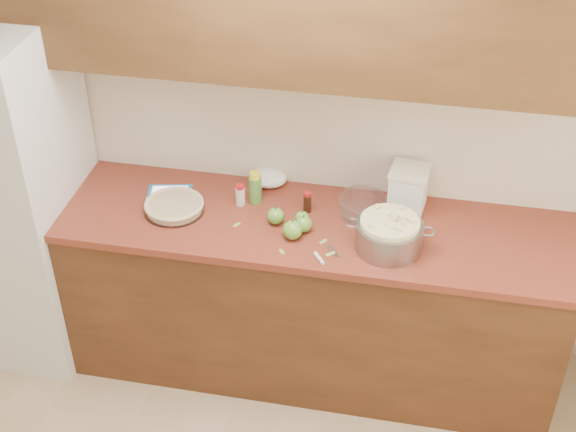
% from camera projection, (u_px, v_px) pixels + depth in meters
% --- Properties ---
extents(room_shell, '(3.60, 3.60, 3.60)m').
position_uv_depth(room_shell, '(198.00, 407.00, 2.36)').
color(room_shell, tan).
rests_on(room_shell, ground).
extents(counter_run, '(2.64, 0.68, 0.92)m').
position_uv_depth(counter_run, '(291.00, 294.00, 4.03)').
color(counter_run, '#5C3119').
rests_on(counter_run, ground).
extents(fridge, '(0.70, 0.70, 1.80)m').
position_uv_depth(fridge, '(5.00, 195.00, 3.97)').
color(fridge, silver).
rests_on(fridge, ground).
extents(pie, '(0.29, 0.29, 0.05)m').
position_uv_depth(pie, '(174.00, 206.00, 3.81)').
color(pie, silver).
rests_on(pie, counter_run).
extents(colander, '(0.40, 0.30, 0.15)m').
position_uv_depth(colander, '(389.00, 234.00, 3.55)').
color(colander, gray).
rests_on(colander, counter_run).
extents(flour_canister, '(0.20, 0.20, 0.22)m').
position_uv_depth(flour_canister, '(408.00, 189.00, 3.78)').
color(flour_canister, white).
rests_on(flour_canister, counter_run).
extents(tablet, '(0.24, 0.20, 0.02)m').
position_uv_depth(tablet, '(169.00, 195.00, 3.92)').
color(tablet, teal).
rests_on(tablet, counter_run).
extents(paring_knife, '(0.11, 0.15, 0.02)m').
position_uv_depth(paring_knife, '(321.00, 257.00, 3.53)').
color(paring_knife, gray).
rests_on(paring_knife, counter_run).
extents(lemon_bottle, '(0.06, 0.06, 0.17)m').
position_uv_depth(lemon_bottle, '(255.00, 188.00, 3.84)').
color(lemon_bottle, '#4C8C38').
rests_on(lemon_bottle, counter_run).
extents(cinnamon_shaker, '(0.05, 0.05, 0.11)m').
position_uv_depth(cinnamon_shaker, '(240.00, 195.00, 3.83)').
color(cinnamon_shaker, beige).
rests_on(cinnamon_shaker, counter_run).
extents(vanilla_bottle, '(0.04, 0.04, 0.11)m').
position_uv_depth(vanilla_bottle, '(307.00, 202.00, 3.79)').
color(vanilla_bottle, black).
rests_on(vanilla_bottle, counter_run).
extents(mixing_bowl, '(0.23, 0.23, 0.09)m').
position_uv_depth(mixing_bowl, '(362.00, 205.00, 3.78)').
color(mixing_bowl, silver).
rests_on(mixing_bowl, counter_run).
extents(paper_towel, '(0.20, 0.17, 0.08)m').
position_uv_depth(paper_towel, '(268.00, 178.00, 3.98)').
color(paper_towel, white).
rests_on(paper_towel, counter_run).
extents(apple_left, '(0.08, 0.08, 0.09)m').
position_uv_depth(apple_left, '(276.00, 216.00, 3.72)').
color(apple_left, '#5C9732').
rests_on(apple_left, counter_run).
extents(apple_center, '(0.07, 0.07, 0.08)m').
position_uv_depth(apple_center, '(302.00, 218.00, 3.71)').
color(apple_center, '#5C9732').
rests_on(apple_center, counter_run).
extents(apple_front, '(0.09, 0.09, 0.10)m').
position_uv_depth(apple_front, '(293.00, 230.00, 3.62)').
color(apple_front, '#5C9732').
rests_on(apple_front, counter_run).
extents(apple_extra, '(0.08, 0.08, 0.09)m').
position_uv_depth(apple_extra, '(304.00, 224.00, 3.67)').
color(apple_extra, '#5C9732').
rests_on(apple_extra, counter_run).
extents(peel_a, '(0.03, 0.04, 0.00)m').
position_uv_depth(peel_a, '(237.00, 225.00, 3.73)').
color(peel_a, '#88B95A').
rests_on(peel_a, counter_run).
extents(peel_b, '(0.05, 0.04, 0.00)m').
position_uv_depth(peel_b, '(331.00, 254.00, 3.55)').
color(peel_b, '#88B95A').
rests_on(peel_b, counter_run).
extents(peel_c, '(0.04, 0.04, 0.00)m').
position_uv_depth(peel_c, '(323.00, 241.00, 3.62)').
color(peel_c, '#88B95A').
rests_on(peel_c, counter_run).
extents(peel_d, '(0.03, 0.04, 0.00)m').
position_uv_depth(peel_d, '(282.00, 252.00, 3.57)').
color(peel_d, '#88B95A').
rests_on(peel_d, counter_run).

